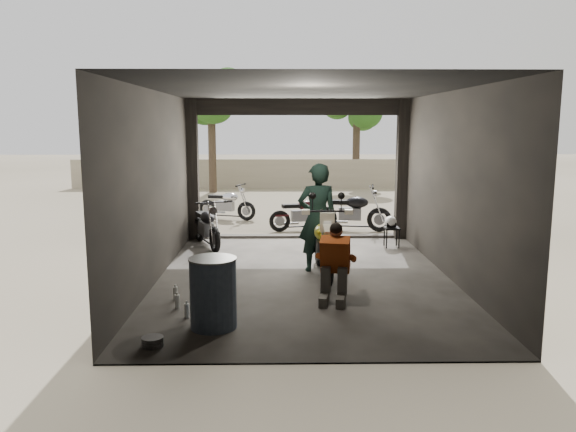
{
  "coord_description": "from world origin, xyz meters",
  "views": [
    {
      "loc": [
        -0.44,
        -9.38,
        2.65
      ],
      "look_at": [
        -0.27,
        0.6,
        1.0
      ],
      "focal_mm": 35.0,
      "sensor_mm": 36.0,
      "label": 1
    }
  ],
  "objects_px": {
    "stool": "(392,231)",
    "oil_drum": "(213,294)",
    "outside_bike_c": "(352,208)",
    "outside_bike_b": "(303,211)",
    "helmet": "(391,222)",
    "left_bike": "(206,223)",
    "rider": "(317,218)",
    "outside_bike_a": "(227,202)",
    "mechanic": "(334,265)",
    "main_bike": "(323,240)",
    "sign_post": "(436,159)"
  },
  "relations": [
    {
      "from": "main_bike",
      "to": "mechanic",
      "type": "relative_size",
      "value": 1.68
    },
    {
      "from": "main_bike",
      "to": "outside_bike_a",
      "type": "xyz_separation_m",
      "value": [
        -2.23,
        5.92,
        -0.14
      ]
    },
    {
      "from": "outside_bike_b",
      "to": "outside_bike_c",
      "type": "bearing_deg",
      "value": -106.07
    },
    {
      "from": "outside_bike_b",
      "to": "rider",
      "type": "xyz_separation_m",
      "value": [
        0.09,
        -3.92,
        0.48
      ]
    },
    {
      "from": "helmet",
      "to": "sign_post",
      "type": "distance_m",
      "value": 2.24
    },
    {
      "from": "left_bike",
      "to": "outside_bike_b",
      "type": "bearing_deg",
      "value": 17.52
    },
    {
      "from": "outside_bike_c",
      "to": "stool",
      "type": "bearing_deg",
      "value": -153.58
    },
    {
      "from": "outside_bike_c",
      "to": "mechanic",
      "type": "relative_size",
      "value": 1.49
    },
    {
      "from": "outside_bike_c",
      "to": "helmet",
      "type": "distance_m",
      "value": 1.98
    },
    {
      "from": "outside_bike_a",
      "to": "stool",
      "type": "xyz_separation_m",
      "value": [
        3.89,
        -3.69,
        -0.13
      ]
    },
    {
      "from": "stool",
      "to": "oil_drum",
      "type": "relative_size",
      "value": 0.48
    },
    {
      "from": "outside_bike_b",
      "to": "helmet",
      "type": "height_order",
      "value": "outside_bike_b"
    },
    {
      "from": "outside_bike_c",
      "to": "rider",
      "type": "relative_size",
      "value": 0.87
    },
    {
      "from": "outside_bike_a",
      "to": "helmet",
      "type": "bearing_deg",
      "value": -114.62
    },
    {
      "from": "outside_bike_b",
      "to": "rider",
      "type": "distance_m",
      "value": 3.95
    },
    {
      "from": "left_bike",
      "to": "oil_drum",
      "type": "xyz_separation_m",
      "value": [
        0.71,
        -4.95,
        -0.06
      ]
    },
    {
      "from": "main_bike",
      "to": "left_bike",
      "type": "height_order",
      "value": "main_bike"
    },
    {
      "from": "helmet",
      "to": "oil_drum",
      "type": "height_order",
      "value": "oil_drum"
    },
    {
      "from": "outside_bike_b",
      "to": "sign_post",
      "type": "distance_m",
      "value": 3.44
    },
    {
      "from": "sign_post",
      "to": "outside_bike_c",
      "type": "bearing_deg",
      "value": 177.67
    },
    {
      "from": "outside_bike_c",
      "to": "oil_drum",
      "type": "distance_m",
      "value": 7.23
    },
    {
      "from": "helmet",
      "to": "outside_bike_c",
      "type": "bearing_deg",
      "value": 82.46
    },
    {
      "from": "left_bike",
      "to": "outside_bike_a",
      "type": "relative_size",
      "value": 1.05
    },
    {
      "from": "outside_bike_b",
      "to": "mechanic",
      "type": "relative_size",
      "value": 1.31
    },
    {
      "from": "outside_bike_b",
      "to": "oil_drum",
      "type": "relative_size",
      "value": 1.59
    },
    {
      "from": "helmet",
      "to": "left_bike",
      "type": "bearing_deg",
      "value": 153.45
    },
    {
      "from": "outside_bike_c",
      "to": "sign_post",
      "type": "xyz_separation_m",
      "value": [
        1.89,
        -0.57,
        1.25
      ]
    },
    {
      "from": "left_bike",
      "to": "outside_bike_b",
      "type": "distance_m",
      "value": 2.84
    },
    {
      "from": "rider",
      "to": "oil_drum",
      "type": "xyz_separation_m",
      "value": [
        -1.55,
        -2.87,
        -0.51
      ]
    },
    {
      "from": "outside_bike_a",
      "to": "outside_bike_c",
      "type": "xyz_separation_m",
      "value": [
        3.27,
        -1.77,
        0.07
      ]
    },
    {
      "from": "outside_bike_c",
      "to": "main_bike",
      "type": "bearing_deg",
      "value": 174.57
    },
    {
      "from": "mechanic",
      "to": "outside_bike_c",
      "type": "bearing_deg",
      "value": 91.59
    },
    {
      "from": "rider",
      "to": "oil_drum",
      "type": "bearing_deg",
      "value": 52.83
    },
    {
      "from": "outside_bike_c",
      "to": "oil_drum",
      "type": "relative_size",
      "value": 1.81
    },
    {
      "from": "helmet",
      "to": "outside_bike_b",
      "type": "bearing_deg",
      "value": 107.91
    },
    {
      "from": "oil_drum",
      "to": "outside_bike_c",
      "type": "bearing_deg",
      "value": 68.25
    },
    {
      "from": "rider",
      "to": "helmet",
      "type": "distance_m",
      "value": 2.63
    },
    {
      "from": "stool",
      "to": "oil_drum",
      "type": "xyz_separation_m",
      "value": [
        -3.29,
        -4.8,
        0.09
      ]
    },
    {
      "from": "main_bike",
      "to": "outside_bike_c",
      "type": "height_order",
      "value": "main_bike"
    },
    {
      "from": "outside_bike_c",
      "to": "helmet",
      "type": "height_order",
      "value": "outside_bike_c"
    },
    {
      "from": "outside_bike_c",
      "to": "mechanic",
      "type": "height_order",
      "value": "outside_bike_c"
    },
    {
      "from": "outside_bike_b",
      "to": "oil_drum",
      "type": "bearing_deg",
      "value": 155.01
    },
    {
      "from": "outside_bike_c",
      "to": "sign_post",
      "type": "distance_m",
      "value": 2.33
    },
    {
      "from": "left_bike",
      "to": "outside_bike_a",
      "type": "distance_m",
      "value": 3.54
    },
    {
      "from": "oil_drum",
      "to": "stool",
      "type": "bearing_deg",
      "value": 55.57
    },
    {
      "from": "outside_bike_a",
      "to": "oil_drum",
      "type": "distance_m",
      "value": 8.51
    },
    {
      "from": "outside_bike_a",
      "to": "outside_bike_b",
      "type": "xyz_separation_m",
      "value": [
        2.05,
        -1.71,
        0.0
      ]
    },
    {
      "from": "helmet",
      "to": "sign_post",
      "type": "bearing_deg",
      "value": 20.8
    },
    {
      "from": "rider",
      "to": "stool",
      "type": "height_order",
      "value": "rider"
    },
    {
      "from": "helmet",
      "to": "sign_post",
      "type": "xyz_separation_m",
      "value": [
        1.3,
        1.33,
        1.25
      ]
    }
  ]
}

